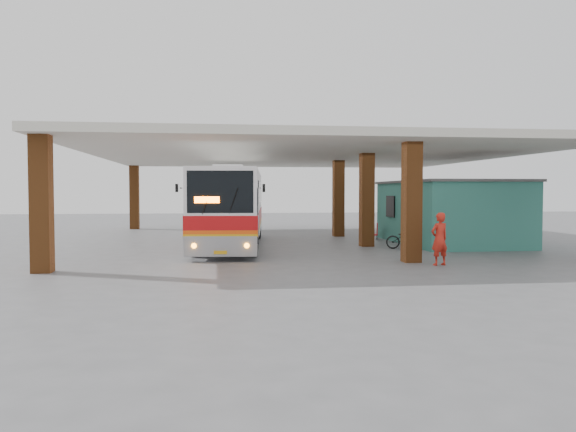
{
  "coord_description": "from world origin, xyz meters",
  "views": [
    {
      "loc": [
        -4.12,
        -22.54,
        2.56
      ],
      "look_at": [
        -1.12,
        0.0,
        1.57
      ],
      "focal_mm": 35.0,
      "sensor_mm": 36.0,
      "label": 1
    }
  ],
  "objects_px": {
    "coach_bus": "(232,207)",
    "red_chair": "(375,232)",
    "pedestrian": "(439,239)",
    "motorcycle": "(406,239)"
  },
  "relations": [
    {
      "from": "coach_bus",
      "to": "red_chair",
      "type": "xyz_separation_m",
      "value": [
        7.77,
        2.58,
        -1.44
      ]
    },
    {
      "from": "coach_bus",
      "to": "pedestrian",
      "type": "xyz_separation_m",
      "value": [
        6.92,
        -8.06,
        -0.93
      ]
    },
    {
      "from": "coach_bus",
      "to": "red_chair",
      "type": "distance_m",
      "value": 8.32
    },
    {
      "from": "motorcycle",
      "to": "pedestrian",
      "type": "distance_m",
      "value": 5.62
    },
    {
      "from": "coach_bus",
      "to": "pedestrian",
      "type": "height_order",
      "value": "coach_bus"
    },
    {
      "from": "coach_bus",
      "to": "pedestrian",
      "type": "bearing_deg",
      "value": -43.82
    },
    {
      "from": "motorcycle",
      "to": "red_chair",
      "type": "relative_size",
      "value": 2.0
    },
    {
      "from": "coach_bus",
      "to": "pedestrian",
      "type": "relative_size",
      "value": 7.04
    },
    {
      "from": "pedestrian",
      "to": "red_chair",
      "type": "bearing_deg",
      "value": -110.69
    },
    {
      "from": "coach_bus",
      "to": "red_chair",
      "type": "height_order",
      "value": "coach_bus"
    }
  ]
}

